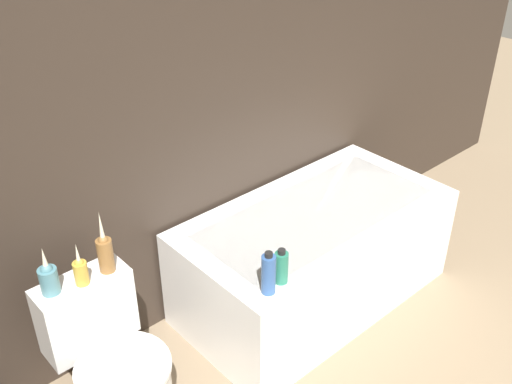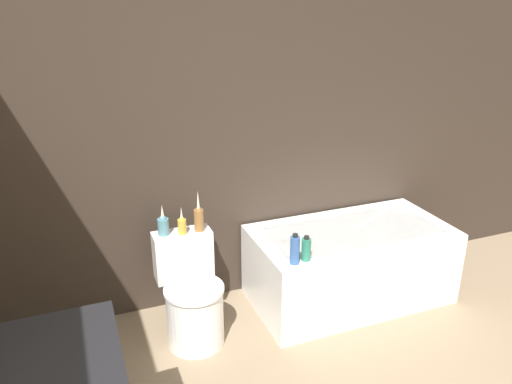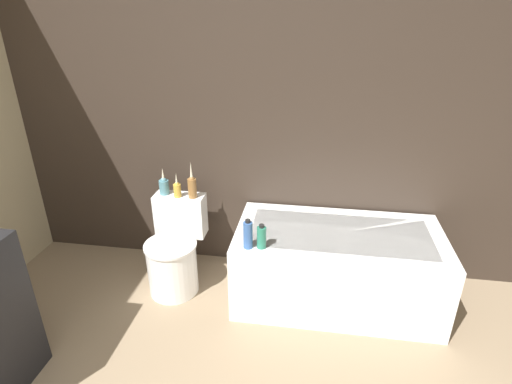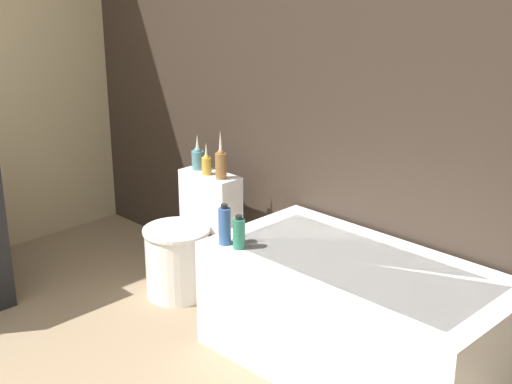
% 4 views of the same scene
% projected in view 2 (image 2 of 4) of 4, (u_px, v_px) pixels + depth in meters
% --- Properties ---
extents(wall_back_tiled, '(6.40, 0.06, 2.60)m').
position_uv_depth(wall_back_tiled, '(217.00, 123.00, 3.32)').
color(wall_back_tiled, '#332821').
rests_on(wall_back_tiled, ground_plane).
extents(bathtub, '(1.41, 0.73, 0.55)m').
position_uv_depth(bathtub, '(350.00, 264.00, 3.62)').
color(bathtub, white).
rests_on(bathtub, ground).
extents(toilet, '(0.38, 0.53, 0.67)m').
position_uv_depth(toilet, '(192.00, 298.00, 3.19)').
color(toilet, white).
rests_on(toilet, ground).
extents(vase_gold, '(0.07, 0.07, 0.21)m').
position_uv_depth(vase_gold, '(163.00, 224.00, 3.16)').
color(vase_gold, teal).
rests_on(vase_gold, toilet).
extents(vase_silver, '(0.06, 0.06, 0.19)m').
position_uv_depth(vase_silver, '(182.00, 225.00, 3.17)').
color(vase_silver, gold).
rests_on(vase_silver, toilet).
extents(vase_bronze, '(0.06, 0.06, 0.28)m').
position_uv_depth(vase_bronze, '(199.00, 217.00, 3.20)').
color(vase_bronze, olive).
rests_on(vase_bronze, toilet).
extents(shampoo_bottle_tall, '(0.06, 0.06, 0.20)m').
position_uv_depth(shampoo_bottle_tall, '(295.00, 250.00, 3.05)').
color(shampoo_bottle_tall, '#335999').
rests_on(shampoo_bottle_tall, bathtub).
extents(shampoo_bottle_short, '(0.06, 0.06, 0.17)m').
position_uv_depth(shampoo_bottle_short, '(306.00, 249.00, 3.09)').
color(shampoo_bottle_short, '#267259').
rests_on(shampoo_bottle_short, bathtub).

